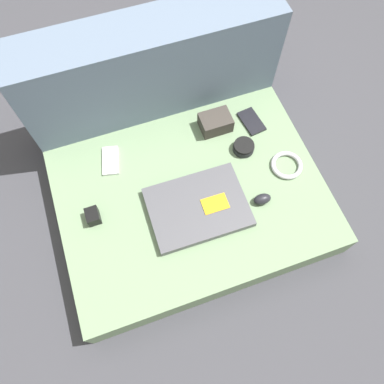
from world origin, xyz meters
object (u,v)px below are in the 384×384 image
(computer_mouse, at_px, (262,199))
(phone_black, at_px, (251,121))
(speaker_puck, at_px, (244,147))
(camera_pouch, at_px, (215,122))
(charger_brick, at_px, (93,216))
(laptop, at_px, (198,207))
(phone_silver, at_px, (111,161))

(computer_mouse, relative_size, phone_black, 0.52)
(speaker_puck, xyz_separation_m, camera_pouch, (-0.07, 0.13, 0.01))
(camera_pouch, xyz_separation_m, charger_brick, (-0.54, -0.22, -0.01))
(speaker_puck, height_order, phone_black, speaker_puck)
(phone_black, bearing_deg, speaker_puck, -134.17)
(laptop, xyz_separation_m, computer_mouse, (0.23, -0.05, 0.00))
(camera_pouch, bearing_deg, charger_brick, -157.86)
(phone_silver, bearing_deg, charger_brick, -105.37)
(laptop, height_order, phone_black, laptop)
(laptop, relative_size, phone_silver, 2.68)
(speaker_puck, bearing_deg, phone_black, 53.15)
(laptop, distance_m, phone_black, 0.43)
(camera_pouch, bearing_deg, computer_mouse, -83.07)
(laptop, height_order, charger_brick, charger_brick)
(computer_mouse, xyz_separation_m, speaker_puck, (0.02, 0.22, -0.00))
(speaker_puck, bearing_deg, camera_pouch, 116.35)
(speaker_puck, bearing_deg, laptop, -144.95)
(speaker_puck, bearing_deg, phone_silver, 166.63)
(phone_black, distance_m, charger_brick, 0.71)
(computer_mouse, distance_m, phone_silver, 0.58)
(speaker_puck, distance_m, phone_black, 0.13)
(laptop, relative_size, speaker_puck, 4.29)
(camera_pouch, height_order, charger_brick, camera_pouch)
(phone_silver, bearing_deg, speaker_puck, -0.21)
(computer_mouse, height_order, phone_black, computer_mouse)
(phone_black, relative_size, charger_brick, 2.24)
(laptop, xyz_separation_m, charger_brick, (-0.35, 0.09, 0.01))
(laptop, xyz_separation_m, speaker_puck, (0.25, 0.17, 0.00))
(speaker_puck, relative_size, phone_black, 0.64)
(computer_mouse, relative_size, charger_brick, 1.17)
(laptop, bearing_deg, phone_silver, 130.93)
(computer_mouse, height_order, charger_brick, charger_brick)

